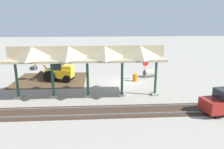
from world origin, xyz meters
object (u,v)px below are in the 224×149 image
stop_sign (145,65)px  concrete_pipe (149,73)px  backhoe (58,71)px  traffic_barrel (135,78)px

stop_sign → concrete_pipe: bearing=-123.0°
backhoe → concrete_pipe: backhoe is taller
stop_sign → backhoe: size_ratio=0.47×
backhoe → concrete_pipe: bearing=-174.3°
stop_sign → concrete_pipe: size_ratio=1.59×
stop_sign → concrete_pipe: stop_sign is taller
concrete_pipe → traffic_barrel: concrete_pipe is taller
stop_sign → traffic_barrel: stop_sign is taller
stop_sign → backhoe: (10.40, -0.12, -0.50)m
traffic_barrel → concrete_pipe: bearing=-139.3°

